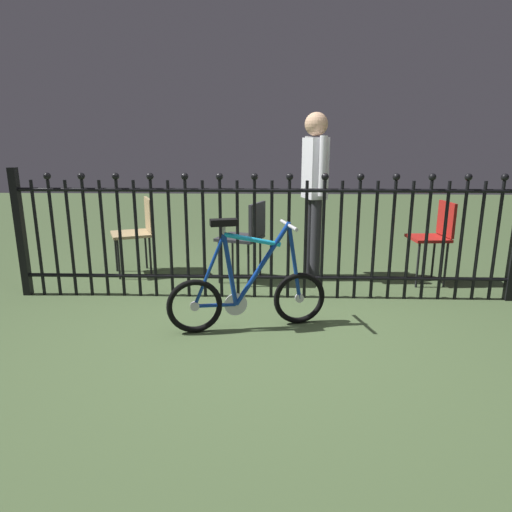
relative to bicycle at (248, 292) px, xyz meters
The scene contains 7 objects.
ground_plane 0.33m from the bicycle, 41.02° to the right, with size 20.00×20.00×0.00m, color #455A35.
iron_fence 0.80m from the bicycle, 85.23° to the left, with size 4.65×0.07×1.21m.
bicycle is the anchor object (origin of this frame).
chair_tan 2.00m from the bicycle, 130.65° to the left, with size 0.55×0.55×0.84m.
chair_charcoal 1.25m from the bicycle, 93.49° to the left, with size 0.53×0.53×0.84m.
chair_red 2.25m from the bicycle, 33.68° to the left, with size 0.39×0.39×0.85m.
person_visitor 1.69m from the bicycle, 65.64° to the left, with size 0.26×0.46×1.73m.
Camera 1 is at (0.06, -3.16, 1.41)m, focal length 30.92 mm.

